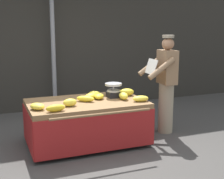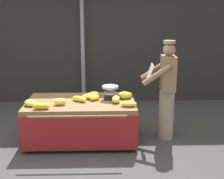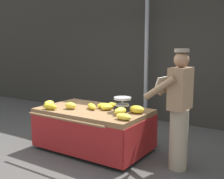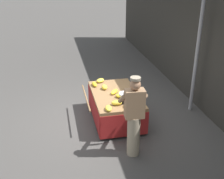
{
  "view_description": "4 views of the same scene",
  "coord_description": "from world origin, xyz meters",
  "px_view_note": "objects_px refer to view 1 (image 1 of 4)",
  "views": [
    {
      "loc": [
        -1.33,
        -4.3,
        1.89
      ],
      "look_at": [
        0.48,
        0.27,
        0.89
      ],
      "focal_mm": 51.51,
      "sensor_mm": 36.0,
      "label": 1
    },
    {
      "loc": [
        0.47,
        -4.61,
        2.21
      ],
      "look_at": [
        0.64,
        0.39,
        0.91
      ],
      "focal_mm": 49.65,
      "sensor_mm": 36.0,
      "label": 2
    },
    {
      "loc": [
        2.91,
        -3.28,
        1.75
      ],
      "look_at": [
        0.39,
        0.55,
        1.04
      ],
      "focal_mm": 45.3,
      "sensor_mm": 36.0,
      "label": 3
    },
    {
      "loc": [
        6.24,
        -0.98,
        3.66
      ],
      "look_at": [
        0.3,
        0.29,
        0.92
      ],
      "focal_mm": 45.58,
      "sensor_mm": 36.0,
      "label": 4
    }
  ],
  "objects_px": {
    "banana_bunch_5": "(141,99)",
    "banana_bunch_9": "(127,92)",
    "weighing_scale": "(113,90)",
    "banana_bunch_0": "(99,96)",
    "banana_bunch_8": "(91,96)",
    "banana_bunch_2": "(85,99)",
    "banana_bunch_1": "(56,108)",
    "banana_bunch_3": "(70,102)",
    "banana_bunch_4": "(123,96)",
    "street_pole": "(53,45)",
    "banana_bunch_6": "(37,106)",
    "banana_cart": "(87,112)",
    "banana_bunch_7": "(94,94)",
    "vendor_person": "(166,84)"
  },
  "relations": [
    {
      "from": "vendor_person",
      "to": "banana_bunch_4",
      "type": "bearing_deg",
      "value": -170.27
    },
    {
      "from": "street_pole",
      "to": "banana_bunch_1",
      "type": "relative_size",
      "value": 10.7
    },
    {
      "from": "banana_bunch_4",
      "to": "vendor_person",
      "type": "height_order",
      "value": "vendor_person"
    },
    {
      "from": "banana_bunch_2",
      "to": "banana_bunch_5",
      "type": "xyz_separation_m",
      "value": [
        0.81,
        -0.31,
        0.0
      ]
    },
    {
      "from": "banana_bunch_1",
      "to": "banana_bunch_2",
      "type": "height_order",
      "value": "banana_bunch_1"
    },
    {
      "from": "street_pole",
      "to": "banana_bunch_1",
      "type": "bearing_deg",
      "value": -101.23
    },
    {
      "from": "banana_bunch_4",
      "to": "banana_bunch_5",
      "type": "height_order",
      "value": "banana_bunch_4"
    },
    {
      "from": "banana_bunch_4",
      "to": "banana_bunch_6",
      "type": "bearing_deg",
      "value": -174.47
    },
    {
      "from": "banana_bunch_1",
      "to": "vendor_person",
      "type": "relative_size",
      "value": 0.16
    },
    {
      "from": "banana_bunch_9",
      "to": "banana_bunch_2",
      "type": "bearing_deg",
      "value": -168.9
    },
    {
      "from": "banana_bunch_9",
      "to": "banana_bunch_1",
      "type": "bearing_deg",
      "value": -157.11
    },
    {
      "from": "banana_bunch_5",
      "to": "banana_bunch_9",
      "type": "height_order",
      "value": "banana_bunch_9"
    },
    {
      "from": "weighing_scale",
      "to": "banana_bunch_6",
      "type": "bearing_deg",
      "value": -165.17
    },
    {
      "from": "banana_bunch_5",
      "to": "banana_bunch_8",
      "type": "relative_size",
      "value": 1.11
    },
    {
      "from": "banana_bunch_3",
      "to": "banana_bunch_7",
      "type": "bearing_deg",
      "value": 41.38
    },
    {
      "from": "banana_bunch_9",
      "to": "vendor_person",
      "type": "height_order",
      "value": "vendor_person"
    },
    {
      "from": "banana_bunch_5",
      "to": "banana_bunch_6",
      "type": "distance_m",
      "value": 1.58
    },
    {
      "from": "banana_bunch_8",
      "to": "banana_bunch_6",
      "type": "bearing_deg",
      "value": -158.3
    },
    {
      "from": "banana_cart",
      "to": "banana_bunch_5",
      "type": "distance_m",
      "value": 0.88
    },
    {
      "from": "banana_bunch_3",
      "to": "banana_bunch_7",
      "type": "relative_size",
      "value": 1.0
    },
    {
      "from": "banana_cart",
      "to": "banana_bunch_0",
      "type": "xyz_separation_m",
      "value": [
        0.23,
        0.05,
        0.23
      ]
    },
    {
      "from": "street_pole",
      "to": "weighing_scale",
      "type": "bearing_deg",
      "value": -73.81
    },
    {
      "from": "banana_bunch_4",
      "to": "weighing_scale",
      "type": "bearing_deg",
      "value": 113.17
    },
    {
      "from": "banana_bunch_5",
      "to": "banana_bunch_1",
      "type": "bearing_deg",
      "value": -175.77
    },
    {
      "from": "banana_bunch_2",
      "to": "banana_bunch_7",
      "type": "relative_size",
      "value": 1.45
    },
    {
      "from": "banana_bunch_0",
      "to": "banana_bunch_1",
      "type": "relative_size",
      "value": 0.76
    },
    {
      "from": "banana_bunch_0",
      "to": "banana_bunch_9",
      "type": "bearing_deg",
      "value": 8.31
    },
    {
      "from": "banana_bunch_6",
      "to": "vendor_person",
      "type": "distance_m",
      "value": 2.28
    },
    {
      "from": "banana_bunch_8",
      "to": "banana_bunch_5",
      "type": "bearing_deg",
      "value": -34.67
    },
    {
      "from": "banana_bunch_7",
      "to": "banana_bunch_9",
      "type": "relative_size",
      "value": 0.81
    },
    {
      "from": "banana_cart",
      "to": "banana_bunch_9",
      "type": "distance_m",
      "value": 0.8
    },
    {
      "from": "banana_bunch_2",
      "to": "banana_bunch_7",
      "type": "xyz_separation_m",
      "value": [
        0.24,
        0.28,
        0.0
      ]
    },
    {
      "from": "weighing_scale",
      "to": "banana_bunch_0",
      "type": "bearing_deg",
      "value": -169.12
    },
    {
      "from": "weighing_scale",
      "to": "banana_bunch_6",
      "type": "relative_size",
      "value": 1.19
    },
    {
      "from": "banana_bunch_0",
      "to": "banana_bunch_4",
      "type": "relative_size",
      "value": 0.84
    },
    {
      "from": "banana_cart",
      "to": "banana_bunch_9",
      "type": "xyz_separation_m",
      "value": [
        0.75,
        0.13,
        0.24
      ]
    },
    {
      "from": "banana_bunch_0",
      "to": "banana_bunch_5",
      "type": "bearing_deg",
      "value": -34.82
    },
    {
      "from": "banana_bunch_5",
      "to": "banana_bunch_9",
      "type": "relative_size",
      "value": 1.02
    },
    {
      "from": "street_pole",
      "to": "banana_bunch_6",
      "type": "xyz_separation_m",
      "value": [
        -0.72,
        -2.33,
        -0.71
      ]
    },
    {
      "from": "banana_bunch_3",
      "to": "banana_bunch_1",
      "type": "bearing_deg",
      "value": -139.99
    },
    {
      "from": "weighing_scale",
      "to": "banana_bunch_0",
      "type": "height_order",
      "value": "weighing_scale"
    },
    {
      "from": "banana_bunch_2",
      "to": "banana_bunch_9",
      "type": "distance_m",
      "value": 0.79
    },
    {
      "from": "banana_bunch_2",
      "to": "banana_bunch_8",
      "type": "relative_size",
      "value": 1.28
    },
    {
      "from": "banana_bunch_8",
      "to": "banana_bunch_2",
      "type": "bearing_deg",
      "value": -133.78
    },
    {
      "from": "banana_bunch_3",
      "to": "banana_bunch_4",
      "type": "xyz_separation_m",
      "value": [
        0.91,
        0.11,
        0.0
      ]
    },
    {
      "from": "banana_bunch_1",
      "to": "banana_bunch_8",
      "type": "height_order",
      "value": "banana_bunch_1"
    },
    {
      "from": "weighing_scale",
      "to": "banana_bunch_1",
      "type": "distance_m",
      "value": 1.21
    },
    {
      "from": "banana_bunch_5",
      "to": "banana_bunch_7",
      "type": "height_order",
      "value": "banana_bunch_7"
    },
    {
      "from": "banana_bunch_0",
      "to": "banana_bunch_8",
      "type": "relative_size",
      "value": 0.9
    },
    {
      "from": "banana_cart",
      "to": "vendor_person",
      "type": "xyz_separation_m",
      "value": [
        1.46,
        0.05,
        0.35
      ]
    }
  ]
}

